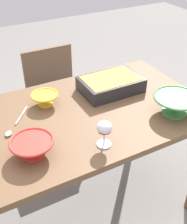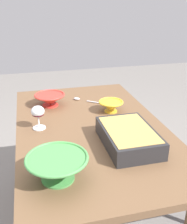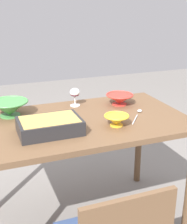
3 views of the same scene
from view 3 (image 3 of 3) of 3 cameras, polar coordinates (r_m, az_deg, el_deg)
name	(u,v)px [view 3 (image 3 of 3)]	position (r m, az deg, el deg)	size (l,w,h in m)	color
ground_plane	(84,221)	(2.35, -1.72, -19.18)	(8.00, 8.00, 0.00)	gray
dining_table	(83,133)	(1.99, -1.92, -3.77)	(1.31, 0.79, 0.77)	brown
wine_glass	(75,94)	(2.18, -3.42, 3.35)	(0.07, 0.07, 0.13)	white
casserole_dish	(50,125)	(1.76, -7.98, -2.40)	(0.35, 0.23, 0.08)	#262628
mixing_bowl	(117,119)	(1.85, 4.22, -1.37)	(0.15, 0.15, 0.07)	yellow
small_bowl	(120,99)	(2.22, 4.77, 2.43)	(0.19, 0.19, 0.08)	red
serving_bowl	(10,108)	(2.07, -15.05, 0.76)	(0.24, 0.24, 0.10)	#4C994C
serving_spoon	(138,114)	(2.06, 8.08, -0.28)	(0.18, 0.22, 0.01)	silver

